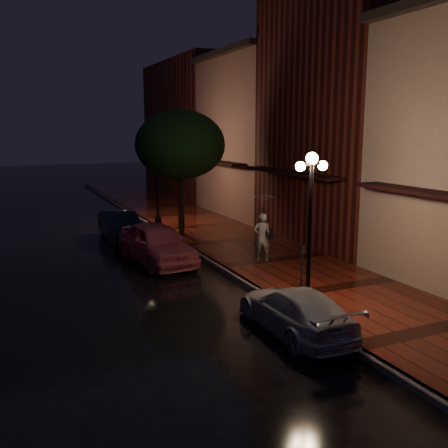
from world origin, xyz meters
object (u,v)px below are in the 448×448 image
woman_with_umbrella (262,217)px  streetlamp_near (310,222)px  streetlamp_far (157,177)px  street_tree (181,147)px  navy_car (121,226)px  silver_car (295,310)px  parking_meter (302,264)px  pink_car (157,243)px

woman_with_umbrella → streetlamp_near: bearing=95.2°
streetlamp_far → street_tree: bearing=-85.1°
navy_car → streetlamp_near: bearing=-78.3°
silver_car → woman_with_umbrella: woman_with_umbrella is taller
street_tree → parking_meter: (0.39, -9.69, -3.22)m
pink_car → streetlamp_near: bearing=-78.6°
streetlamp_far → pink_car: 7.61m
streetlamp_near → woman_with_umbrella: 5.29m
pink_car → navy_car: pink_car is taller
street_tree → woman_with_umbrella: size_ratio=2.26×
streetlamp_near → parking_meter: 2.15m
woman_with_umbrella → silver_car: bearing=88.8°
navy_car → parking_meter: (3.17, -10.23, 0.36)m
parking_meter → street_tree: bearing=79.2°
streetlamp_far → navy_car: 4.02m
navy_car → street_tree: bearing=-11.8°
streetlamp_far → woman_with_umbrella: size_ratio=1.68×
streetlamp_far → silver_car: (-0.99, -14.92, -2.02)m
streetlamp_near → street_tree: bearing=88.7°
woman_with_umbrella → parking_meter: bearing=99.6°
woman_with_umbrella → parking_meter: 3.91m
street_tree → silver_car: (-1.25, -11.91, -3.67)m
street_tree → pink_car: (-2.46, -4.04, -3.47)m
navy_car → woman_with_umbrella: size_ratio=1.57×
navy_car → woman_with_umbrella: woman_with_umbrella is taller
streetlamp_far → silver_car: size_ratio=1.08×
pink_car → navy_car: size_ratio=1.12×
pink_car → woman_with_umbrella: (3.54, -1.88, 1.07)m
street_tree → navy_car: (-2.78, 0.55, -3.58)m
silver_car → streetlamp_near: bearing=-135.6°
woman_with_umbrella → parking_meter: (-0.70, -3.76, -0.82)m
street_tree → woman_with_umbrella: street_tree is taller
streetlamp_far → pink_car: streetlamp_far is taller
navy_car → silver_car: (1.54, -12.46, -0.09)m
streetlamp_near → navy_car: bearing=102.3°
streetlamp_near → silver_car: size_ratio=1.08×
streetlamp_far → navy_car: streetlamp_far is taller
parking_meter → streetlamp_far: bearing=79.9°
pink_car → woman_with_umbrella: woman_with_umbrella is taller
street_tree → navy_car: bearing=168.9°
street_tree → silver_car: size_ratio=1.46×
woman_with_umbrella → parking_meter: size_ratio=1.78×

